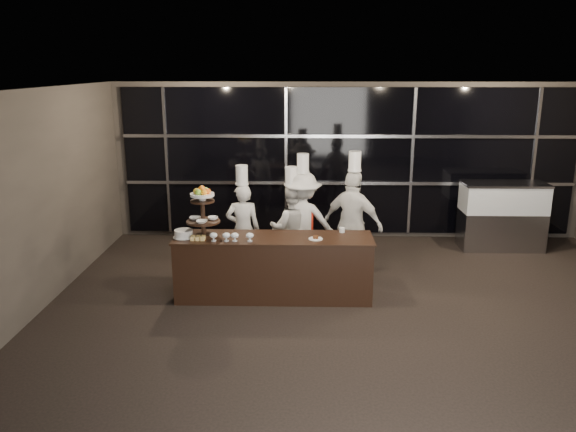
{
  "coord_description": "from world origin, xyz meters",
  "views": [
    {
      "loc": [
        -0.91,
        -5.73,
        3.28
      ],
      "look_at": [
        -1.1,
        2.22,
        1.15
      ],
      "focal_mm": 35.0,
      "sensor_mm": 36.0,
      "label": 1
    }
  ],
  "objects_px": {
    "chef_d": "(353,223)",
    "display_case": "(502,212)",
    "chef_b": "(291,227)",
    "chef_c": "(303,221)",
    "display_stand": "(203,208)",
    "buffet_counter": "(274,267)",
    "chef_a": "(243,227)",
    "layer_cake": "(184,234)"
  },
  "relations": [
    {
      "from": "display_stand",
      "to": "chef_c",
      "type": "relative_size",
      "value": 0.38
    },
    {
      "from": "chef_a",
      "to": "display_stand",
      "type": "bearing_deg",
      "value": -115.47
    },
    {
      "from": "display_stand",
      "to": "chef_d",
      "type": "xyz_separation_m",
      "value": [
        2.21,
        0.89,
        -0.46
      ]
    },
    {
      "from": "chef_b",
      "to": "chef_c",
      "type": "xyz_separation_m",
      "value": [
        0.19,
        0.04,
        0.09
      ]
    },
    {
      "from": "display_case",
      "to": "chef_b",
      "type": "bearing_deg",
      "value": -162.08
    },
    {
      "from": "chef_c",
      "to": "display_case",
      "type": "bearing_deg",
      "value": 18.19
    },
    {
      "from": "buffet_counter",
      "to": "display_stand",
      "type": "height_order",
      "value": "display_stand"
    },
    {
      "from": "chef_a",
      "to": "chef_d",
      "type": "bearing_deg",
      "value": -2.53
    },
    {
      "from": "display_stand",
      "to": "chef_d",
      "type": "height_order",
      "value": "chef_d"
    },
    {
      "from": "layer_cake",
      "to": "chef_d",
      "type": "bearing_deg",
      "value": 20.68
    },
    {
      "from": "display_stand",
      "to": "chef_d",
      "type": "bearing_deg",
      "value": 21.92
    },
    {
      "from": "chef_b",
      "to": "display_stand",
      "type": "bearing_deg",
      "value": -137.38
    },
    {
      "from": "buffet_counter",
      "to": "layer_cake",
      "type": "height_order",
      "value": "layer_cake"
    },
    {
      "from": "display_stand",
      "to": "chef_c",
      "type": "height_order",
      "value": "chef_c"
    },
    {
      "from": "buffet_counter",
      "to": "display_case",
      "type": "relative_size",
      "value": 1.9
    },
    {
      "from": "display_case",
      "to": "chef_b",
      "type": "height_order",
      "value": "chef_b"
    },
    {
      "from": "buffet_counter",
      "to": "display_case",
      "type": "xyz_separation_m",
      "value": [
        4.08,
        2.38,
        0.22
      ]
    },
    {
      "from": "buffet_counter",
      "to": "chef_c",
      "type": "distance_m",
      "value": 1.3
    },
    {
      "from": "chef_d",
      "to": "display_case",
      "type": "bearing_deg",
      "value": 27.41
    },
    {
      "from": "buffet_counter",
      "to": "display_stand",
      "type": "distance_m",
      "value": 1.33
    },
    {
      "from": "buffet_counter",
      "to": "chef_a",
      "type": "xyz_separation_m",
      "value": [
        -0.54,
        0.97,
        0.31
      ]
    },
    {
      "from": "chef_b",
      "to": "chef_c",
      "type": "height_order",
      "value": "chef_c"
    },
    {
      "from": "layer_cake",
      "to": "chef_d",
      "type": "height_order",
      "value": "chef_d"
    },
    {
      "from": "layer_cake",
      "to": "buffet_counter",
      "type": "bearing_deg",
      "value": 2.24
    },
    {
      "from": "buffet_counter",
      "to": "chef_a",
      "type": "distance_m",
      "value": 1.15
    },
    {
      "from": "display_case",
      "to": "chef_c",
      "type": "relative_size",
      "value": 0.77
    },
    {
      "from": "buffet_counter",
      "to": "chef_b",
      "type": "bearing_deg",
      "value": 78.44
    },
    {
      "from": "chef_b",
      "to": "chef_d",
      "type": "bearing_deg",
      "value": -13.97
    },
    {
      "from": "layer_cake",
      "to": "display_case",
      "type": "distance_m",
      "value": 5.89
    },
    {
      "from": "display_stand",
      "to": "chef_d",
      "type": "relative_size",
      "value": 0.37
    },
    {
      "from": "layer_cake",
      "to": "display_case",
      "type": "bearing_deg",
      "value": 24.37
    },
    {
      "from": "display_stand",
      "to": "chef_b",
      "type": "relative_size",
      "value": 0.43
    },
    {
      "from": "chef_c",
      "to": "chef_d",
      "type": "distance_m",
      "value": 0.85
    },
    {
      "from": "display_case",
      "to": "chef_a",
      "type": "xyz_separation_m",
      "value": [
        -4.62,
        -1.41,
        0.09
      ]
    },
    {
      "from": "buffet_counter",
      "to": "chef_d",
      "type": "distance_m",
      "value": 1.56
    },
    {
      "from": "display_stand",
      "to": "chef_b",
      "type": "height_order",
      "value": "chef_b"
    },
    {
      "from": "chef_b",
      "to": "chef_c",
      "type": "relative_size",
      "value": 0.89
    },
    {
      "from": "display_case",
      "to": "chef_d",
      "type": "distance_m",
      "value": 3.24
    },
    {
      "from": "chef_b",
      "to": "chef_d",
      "type": "height_order",
      "value": "chef_d"
    },
    {
      "from": "display_case",
      "to": "display_stand",
      "type": "bearing_deg",
      "value": -154.92
    },
    {
      "from": "display_case",
      "to": "chef_d",
      "type": "height_order",
      "value": "chef_d"
    },
    {
      "from": "chef_c",
      "to": "display_stand",
      "type": "bearing_deg",
      "value": -140.36
    }
  ]
}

